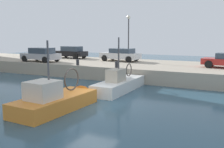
{
  "coord_description": "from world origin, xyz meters",
  "views": [
    {
      "loc": [
        -12.38,
        -7.48,
        3.9
      ],
      "look_at": [
        3.86,
        0.68,
        1.2
      ],
      "focal_mm": 41.19,
      "sensor_mm": 36.0,
      "label": 1
    }
  ],
  "objects_px": {
    "parked_car_white": "(121,54)",
    "parked_car_black": "(71,52)",
    "quay_streetlamp": "(129,31)",
    "fishing_boat_orange": "(60,106)",
    "mooring_bollard_mid": "(78,62)",
    "parked_car_silver": "(41,55)",
    "mooring_bollard_south": "(117,64)",
    "fishing_boat_white": "(122,88)"
  },
  "relations": [
    {
      "from": "parked_car_white",
      "to": "mooring_bollard_south",
      "type": "height_order",
      "value": "parked_car_white"
    },
    {
      "from": "fishing_boat_orange",
      "to": "parked_car_black",
      "type": "relative_size",
      "value": 1.39
    },
    {
      "from": "parked_car_black",
      "to": "parked_car_white",
      "type": "bearing_deg",
      "value": -95.72
    },
    {
      "from": "fishing_boat_white",
      "to": "mooring_bollard_mid",
      "type": "xyz_separation_m",
      "value": [
        2.99,
        5.85,
        1.37
      ]
    },
    {
      "from": "parked_car_silver",
      "to": "parked_car_black",
      "type": "distance_m",
      "value": 5.02
    },
    {
      "from": "fishing_boat_orange",
      "to": "fishing_boat_white",
      "type": "height_order",
      "value": "fishing_boat_white"
    },
    {
      "from": "fishing_boat_white",
      "to": "quay_streetlamp",
      "type": "height_order",
      "value": "quay_streetlamp"
    },
    {
      "from": "quay_streetlamp",
      "to": "mooring_bollard_mid",
      "type": "bearing_deg",
      "value": 154.57
    },
    {
      "from": "parked_car_silver",
      "to": "mooring_bollard_mid",
      "type": "bearing_deg",
      "value": -102.05
    },
    {
      "from": "quay_streetlamp",
      "to": "fishing_boat_orange",
      "type": "bearing_deg",
      "value": -171.51
    },
    {
      "from": "fishing_boat_white",
      "to": "mooring_bollard_mid",
      "type": "distance_m",
      "value": 6.71
    },
    {
      "from": "mooring_bollard_south",
      "to": "mooring_bollard_mid",
      "type": "relative_size",
      "value": 1.0
    },
    {
      "from": "parked_car_silver",
      "to": "quay_streetlamp",
      "type": "bearing_deg",
      "value": -61.08
    },
    {
      "from": "fishing_boat_orange",
      "to": "parked_car_black",
      "type": "xyz_separation_m",
      "value": [
        15.09,
        10.05,
        1.79
      ]
    },
    {
      "from": "mooring_bollard_south",
      "to": "quay_streetlamp",
      "type": "height_order",
      "value": "quay_streetlamp"
    },
    {
      "from": "fishing_boat_white",
      "to": "parked_car_silver",
      "type": "xyz_separation_m",
      "value": [
        4.15,
        11.29,
        1.84
      ]
    },
    {
      "from": "parked_car_silver",
      "to": "quay_streetlamp",
      "type": "xyz_separation_m",
      "value": [
        4.49,
        -8.13,
        2.51
      ]
    },
    {
      "from": "parked_car_white",
      "to": "quay_streetlamp",
      "type": "height_order",
      "value": "quay_streetlamp"
    },
    {
      "from": "fishing_boat_orange",
      "to": "parked_car_black",
      "type": "bearing_deg",
      "value": 33.67
    },
    {
      "from": "parked_car_white",
      "to": "mooring_bollard_mid",
      "type": "xyz_separation_m",
      "value": [
        -5.47,
        1.87,
        -0.44
      ]
    },
    {
      "from": "parked_car_silver",
      "to": "parked_car_white",
      "type": "height_order",
      "value": "parked_car_silver"
    },
    {
      "from": "parked_car_white",
      "to": "mooring_bollard_mid",
      "type": "height_order",
      "value": "parked_car_white"
    },
    {
      "from": "parked_car_white",
      "to": "mooring_bollard_south",
      "type": "relative_size",
      "value": 7.97
    },
    {
      "from": "parked_car_white",
      "to": "fishing_boat_white",
      "type": "bearing_deg",
      "value": -154.82
    },
    {
      "from": "fishing_boat_orange",
      "to": "parked_car_silver",
      "type": "height_order",
      "value": "fishing_boat_orange"
    },
    {
      "from": "fishing_boat_orange",
      "to": "mooring_bollard_mid",
      "type": "relative_size",
      "value": 10.7
    },
    {
      "from": "parked_car_silver",
      "to": "quay_streetlamp",
      "type": "relative_size",
      "value": 0.88
    },
    {
      "from": "parked_car_white",
      "to": "parked_car_black",
      "type": "distance_m",
      "value": 7.1
    },
    {
      "from": "fishing_boat_orange",
      "to": "parked_car_white",
      "type": "bearing_deg",
      "value": 11.73
    },
    {
      "from": "mooring_bollard_south",
      "to": "quay_streetlamp",
      "type": "distance_m",
      "value": 6.52
    },
    {
      "from": "fishing_boat_orange",
      "to": "parked_car_silver",
      "type": "bearing_deg",
      "value": 45.64
    },
    {
      "from": "quay_streetlamp",
      "to": "parked_car_silver",
      "type": "bearing_deg",
      "value": 118.92
    },
    {
      "from": "fishing_boat_orange",
      "to": "parked_car_black",
      "type": "height_order",
      "value": "fishing_boat_orange"
    },
    {
      "from": "fishing_boat_orange",
      "to": "quay_streetlamp",
      "type": "relative_size",
      "value": 1.22
    },
    {
      "from": "fishing_boat_orange",
      "to": "mooring_bollard_south",
      "type": "height_order",
      "value": "fishing_boat_orange"
    },
    {
      "from": "fishing_boat_orange",
      "to": "parked_car_black",
      "type": "distance_m",
      "value": 18.22
    },
    {
      "from": "parked_car_silver",
      "to": "parked_car_white",
      "type": "relative_size",
      "value": 0.97
    },
    {
      "from": "parked_car_white",
      "to": "parked_car_silver",
      "type": "bearing_deg",
      "value": 120.51
    },
    {
      "from": "fishing_boat_orange",
      "to": "mooring_bollard_mid",
      "type": "bearing_deg",
      "value": 28.6
    },
    {
      "from": "parked_car_silver",
      "to": "parked_car_black",
      "type": "bearing_deg",
      "value": -2.82
    },
    {
      "from": "fishing_boat_white",
      "to": "mooring_bollard_south",
      "type": "xyz_separation_m",
      "value": [
        2.99,
        1.85,
        1.37
      ]
    },
    {
      "from": "fishing_boat_orange",
      "to": "mooring_bollard_mid",
      "type": "distance_m",
      "value": 10.24
    }
  ]
}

